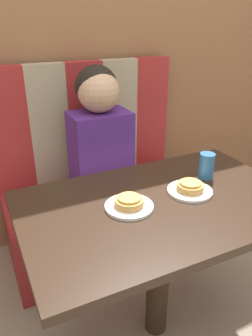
# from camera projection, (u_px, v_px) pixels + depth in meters

# --- Properties ---
(ground_plane) EXTENTS (12.00, 12.00, 0.00)m
(ground_plane) POSITION_uv_depth(u_px,v_px,m) (155.00, 327.00, 1.58)
(ground_plane) COLOR gray
(wall_back) EXTENTS (7.00, 0.05, 2.60)m
(wall_back) POSITION_uv_depth(u_px,v_px,m) (75.00, 27.00, 1.83)
(wall_back) COLOR brown
(wall_back) RESTS_ON ground_plane
(booth_seat) EXTENTS (1.11, 0.55, 0.44)m
(booth_seat) POSITION_uv_depth(u_px,v_px,m) (103.00, 220.00, 2.02)
(booth_seat) COLOR maroon
(booth_seat) RESTS_ON ground_plane
(booth_backrest) EXTENTS (1.11, 0.07, 0.69)m
(booth_backrest) POSITION_uv_depth(u_px,v_px,m) (85.00, 121.00, 1.97)
(booth_backrest) COLOR maroon
(booth_backrest) RESTS_ON booth_seat
(dining_table) EXTENTS (1.10, 0.70, 0.70)m
(dining_table) POSITION_uv_depth(u_px,v_px,m) (161.00, 220.00, 1.32)
(dining_table) COLOR black
(dining_table) RESTS_ON ground_plane
(person) EXTENTS (0.32, 0.25, 0.70)m
(person) POSITION_uv_depth(u_px,v_px,m) (99.00, 128.00, 1.77)
(person) COLOR #4C237A
(person) RESTS_ON booth_seat
(plate_left) EXTENTS (0.18, 0.18, 0.01)m
(plate_left) POSITION_uv_depth(u_px,v_px,m) (129.00, 206.00, 1.23)
(plate_left) COLOR white
(plate_left) RESTS_ON dining_table
(plate_right) EXTENTS (0.18, 0.18, 0.01)m
(plate_right) POSITION_uv_depth(u_px,v_px,m) (190.00, 191.00, 1.34)
(plate_right) COLOR white
(plate_right) RESTS_ON dining_table
(pizza_left) EXTENTS (0.11, 0.11, 0.04)m
(pizza_left) POSITION_uv_depth(u_px,v_px,m) (129.00, 201.00, 1.22)
(pizza_left) COLOR #C68E47
(pizza_left) RESTS_ON plate_left
(pizza_right) EXTENTS (0.11, 0.11, 0.04)m
(pizza_right) POSITION_uv_depth(u_px,v_px,m) (190.00, 186.00, 1.33)
(pizza_right) COLOR #C68E47
(pizza_right) RESTS_ON plate_right
(drinking_cup) EXTENTS (0.07, 0.07, 0.12)m
(drinking_cup) POSITION_uv_depth(u_px,v_px,m) (206.00, 166.00, 1.44)
(drinking_cup) COLOR #2D669E
(drinking_cup) RESTS_ON dining_table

